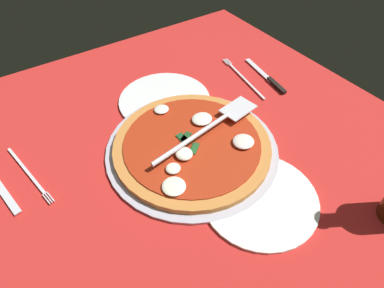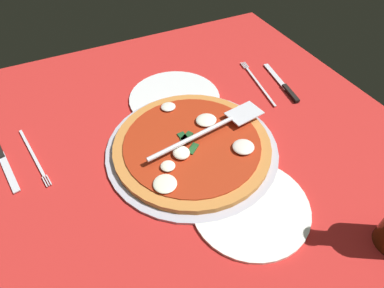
# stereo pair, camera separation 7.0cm
# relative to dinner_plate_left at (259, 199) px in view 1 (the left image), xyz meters

# --- Properties ---
(ground_plane) EXTENTS (1.06, 1.06, 0.01)m
(ground_plane) POSITION_rel_dinner_plate_left_xyz_m (0.19, 0.05, -0.01)
(ground_plane) COLOR red
(checker_pattern) EXTENTS (1.06, 1.06, 0.00)m
(checker_pattern) POSITION_rel_dinner_plate_left_xyz_m (0.19, 0.05, -0.01)
(checker_pattern) COLOR silver
(checker_pattern) RESTS_ON ground_plane
(pizza_pan) EXTENTS (0.38, 0.38, 0.01)m
(pizza_pan) POSITION_rel_dinner_plate_left_xyz_m (0.18, 0.03, 0.00)
(pizza_pan) COLOR #B3B3C1
(pizza_pan) RESTS_ON ground_plane
(dinner_plate_left) EXTENTS (0.23, 0.23, 0.01)m
(dinner_plate_left) POSITION_rel_dinner_plate_left_xyz_m (0.00, 0.00, 0.00)
(dinner_plate_left) COLOR white
(dinner_plate_left) RESTS_ON ground_plane
(dinner_plate_right) EXTENTS (0.24, 0.24, 0.01)m
(dinner_plate_right) POSITION_rel_dinner_plate_left_xyz_m (0.37, -0.00, 0.00)
(dinner_plate_right) COLOR white
(dinner_plate_right) RESTS_ON ground_plane
(pizza) EXTENTS (0.35, 0.35, 0.03)m
(pizza) POSITION_rel_dinner_plate_left_xyz_m (0.18, 0.03, 0.01)
(pizza) COLOR #C87C38
(pizza) RESTS_ON pizza_pan
(pizza_server) EXTENTS (0.08, 0.30, 0.01)m
(pizza_server) POSITION_rel_dinner_plate_left_xyz_m (0.19, -0.02, 0.04)
(pizza_server) COLOR silver
(pizza_server) RESTS_ON pizza
(place_setting_near) EXTENTS (0.23, 0.16, 0.01)m
(place_setting_near) POSITION_rel_dinner_plate_left_xyz_m (0.31, -0.27, -0.00)
(place_setting_near) COLOR white
(place_setting_near) RESTS_ON ground_plane
(place_setting_far) EXTENTS (0.23, 0.16, 0.01)m
(place_setting_far) POSITION_rel_dinner_plate_left_xyz_m (0.32, 0.39, -0.00)
(place_setting_far) COLOR white
(place_setting_far) RESTS_ON ground_plane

